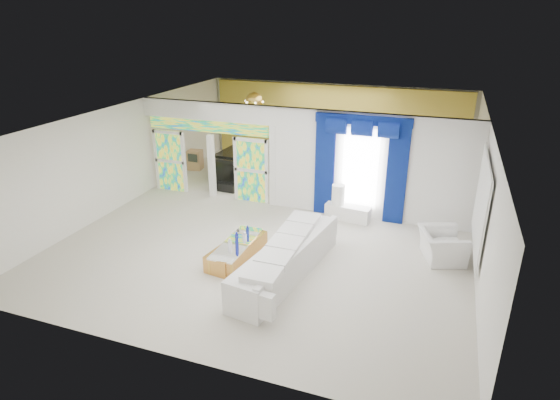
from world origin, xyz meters
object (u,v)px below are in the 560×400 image
at_px(coffee_table, 237,251).
at_px(grand_piano, 244,163).
at_px(white_sofa, 287,261).
at_px(armchair, 442,245).
at_px(console_table, 348,213).

height_order(coffee_table, grand_piano, grand_piano).
distance_m(white_sofa, grand_piano, 6.98).
distance_m(armchair, grand_piano, 7.96).
relative_size(coffee_table, console_table, 1.45).
xyz_separation_m(armchair, grand_piano, (-6.87, 4.01, 0.12)).
height_order(white_sofa, armchair, white_sofa).
bearing_deg(grand_piano, armchair, -27.35).
xyz_separation_m(white_sofa, armchair, (3.21, 1.94, -0.01)).
bearing_deg(coffee_table, console_table, 57.61).
xyz_separation_m(console_table, armchair, (2.57, -1.50, 0.14)).
distance_m(coffee_table, grand_piano, 6.11).
relative_size(console_table, grand_piano, 0.67).
relative_size(armchair, grand_piano, 0.58).
bearing_deg(console_table, white_sofa, -100.59).
height_order(coffee_table, console_table, console_table).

